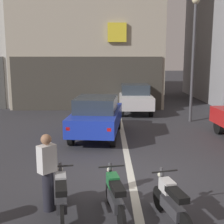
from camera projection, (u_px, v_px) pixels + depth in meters
The scene contains 9 objects.
ground_plane at pixel (131, 175), 8.26m from camera, with size 120.00×120.00×0.00m, color #333338.
lane_centre_line at pixel (121, 125), 14.15m from camera, with size 0.20×18.00×0.01m, color silver.
car_blue_crossing_near at pixel (97, 115), 12.04m from camera, with size 2.19×4.26×1.64m.
car_white_down_street at pixel (135, 97), 17.38m from camera, with size 1.80×4.12×1.64m.
street_lamp at pixel (194, 46), 14.34m from camera, with size 0.36×0.36×5.99m.
motorcycle_silver_row_leftmost at pixel (61, 195), 6.07m from camera, with size 0.55×1.66×0.98m.
motorcycle_green_row_left_mid at pixel (115, 195), 6.06m from camera, with size 0.55×1.65×0.98m.
motorcycle_white_row_centre at pixel (171, 202), 5.79m from camera, with size 0.59×1.64×0.98m.
person_by_motorcycles at pixel (47, 172), 6.23m from camera, with size 0.41×0.41×1.67m.
Camera 1 is at (-0.62, -7.79, 3.23)m, focal length 48.04 mm.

